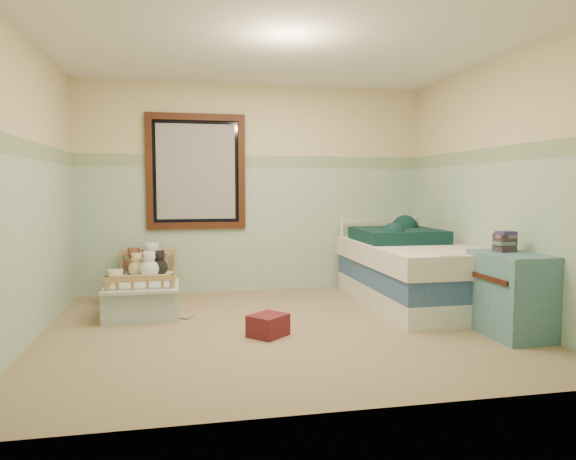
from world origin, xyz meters
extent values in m
cube|color=olive|center=(0.00, 0.00, -0.01)|extent=(4.20, 3.60, 0.02)
cube|color=white|center=(0.00, 0.00, 2.51)|extent=(4.20, 3.60, 0.02)
cube|color=beige|center=(0.00, 1.80, 1.25)|extent=(4.20, 0.04, 2.50)
cube|color=beige|center=(0.00, -1.80, 1.25)|extent=(4.20, 0.04, 2.50)
cube|color=beige|center=(-2.10, 0.00, 1.25)|extent=(0.04, 3.60, 2.50)
cube|color=beige|center=(2.10, 0.00, 1.25)|extent=(0.04, 3.60, 2.50)
cube|color=#97BBA3|center=(0.00, 1.79, 0.75)|extent=(4.20, 0.01, 1.50)
cube|color=#365E40|center=(0.00, 1.79, 1.57)|extent=(4.20, 0.01, 0.15)
cube|color=black|center=(-0.70, 1.76, 1.45)|extent=(1.16, 0.06, 1.36)
cube|color=#B0B1AB|center=(-0.70, 1.77, 1.45)|extent=(0.92, 0.01, 1.12)
cube|color=olive|center=(-1.26, 1.05, 0.08)|extent=(0.65, 1.29, 0.17)
cube|color=silver|center=(-1.26, 1.05, 0.23)|extent=(0.59, 1.24, 0.12)
cube|color=#84B0DD|center=(-1.26, 0.65, 0.30)|extent=(0.70, 0.65, 0.03)
sphere|color=brown|center=(-1.41, 1.55, 0.39)|extent=(0.21, 0.21, 0.21)
sphere|color=silver|center=(-1.21, 1.55, 0.41)|extent=(0.24, 0.24, 0.24)
sphere|color=#DDBC88|center=(-1.36, 1.33, 0.38)|extent=(0.18, 0.18, 0.18)
sphere|color=black|center=(-1.13, 1.33, 0.38)|extent=(0.20, 0.20, 0.20)
sphere|color=beige|center=(-1.59, 1.30, 0.13)|extent=(0.26, 0.26, 0.26)
sphere|color=#DDBC88|center=(-1.51, 0.75, 0.13)|extent=(0.26, 0.26, 0.26)
cube|color=white|center=(1.55, 0.64, 0.11)|extent=(1.02, 2.05, 0.22)
cube|color=navy|center=(1.55, 0.64, 0.33)|extent=(1.02, 2.05, 0.22)
cube|color=silver|center=(1.55, 0.64, 0.55)|extent=(1.07, 2.09, 0.22)
cube|color=black|center=(1.50, 0.94, 0.73)|extent=(0.89, 0.94, 0.14)
cube|color=#3B6C70|center=(1.87, -0.61, 0.35)|extent=(0.44, 0.71, 0.71)
cube|color=#462B26|center=(1.87, -0.50, 0.79)|extent=(0.18, 0.15, 0.16)
cube|color=maroon|center=(-0.17, -0.23, 0.09)|extent=(0.39, 0.39, 0.18)
cube|color=orange|center=(-0.90, 0.58, 0.01)|extent=(0.28, 0.26, 0.02)
sphere|color=brown|center=(-1.12, 1.48, 0.37)|extent=(0.17, 0.17, 0.17)
sphere|color=silver|center=(-1.22, 1.21, 0.39)|extent=(0.20, 0.20, 0.20)
camera|label=1|loc=(-0.86, -4.53, 1.26)|focal=32.55mm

